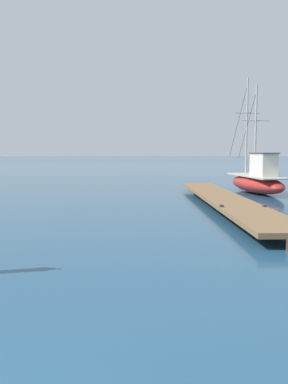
% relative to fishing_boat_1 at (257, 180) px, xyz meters
% --- Properties ---
extents(floating_dock, '(2.57, 16.48, 0.53)m').
position_rel_fishing_boat_1_xyz_m(floating_dock, '(-3.61, -5.88, -0.40)').
color(floating_dock, brown).
rests_on(floating_dock, ground).
extents(fishing_boat_1, '(2.26, 8.26, 7.12)m').
position_rel_fishing_boat_1_xyz_m(fishing_boat_1, '(0.00, 0.00, 0.00)').
color(fishing_boat_1, '#AD2823').
rests_on(fishing_boat_1, ground).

